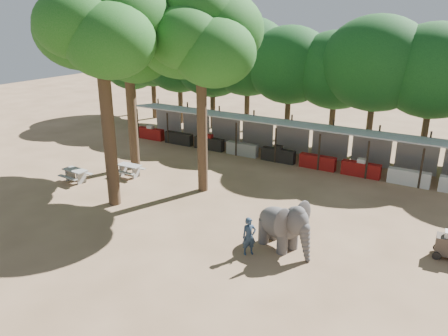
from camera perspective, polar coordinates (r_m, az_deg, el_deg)
The scene contains 10 objects.
ground at distance 19.21m, azimuth -5.17°, elevation -10.45°, with size 100.00×100.00×0.00m, color brown.
vendor_stalls at distance 30.16m, azimuth 10.31°, elevation 3.01°, with size 28.00×2.99×2.80m.
yard_tree_left at distance 28.09m, azimuth -12.56°, elevation 16.25°, with size 7.10×6.90×11.02m.
yard_tree_center at distance 22.39m, azimuth -15.93°, elevation 17.87°, with size 7.10×6.90×12.04m.
yard_tree_back at distance 23.56m, azimuth -3.11°, elevation 16.96°, with size 7.10×6.90×11.36m.
backdrop_trees at distance 34.11m, azimuth 13.94°, elevation 12.09°, with size 46.46×5.95×8.33m.
elephant at distance 18.83m, azimuth 7.89°, elevation -7.39°, with size 2.99×2.28×2.22m.
handler at distance 18.39m, azimuth 3.29°, elevation -8.90°, with size 0.60×0.40×1.66m, color #26384C.
picnic_table_near at distance 27.69m, azimuth -18.83°, elevation -0.70°, with size 1.62×1.48×0.78m.
picnic_table_far at distance 27.70m, azimuth -12.23°, elevation -0.10°, with size 1.58×1.43×0.76m.
Camera 1 is at (9.96, -13.37, 9.55)m, focal length 35.00 mm.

